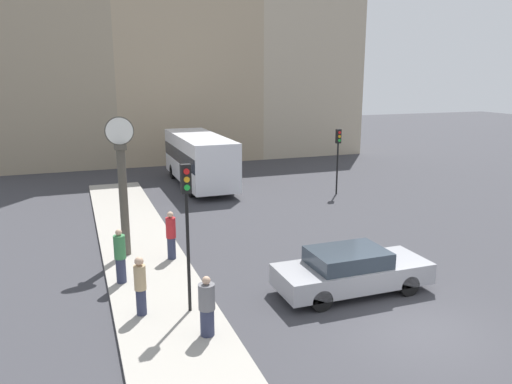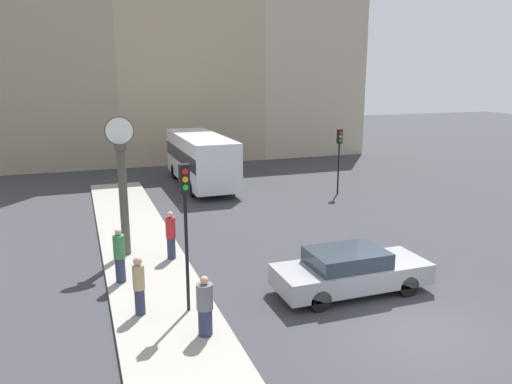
{
  "view_description": "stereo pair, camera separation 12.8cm",
  "coord_description": "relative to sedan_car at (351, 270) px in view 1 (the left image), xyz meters",
  "views": [
    {
      "loc": [
        -8.01,
        -9.58,
        6.45
      ],
      "look_at": [
        -1.69,
        7.59,
        2.11
      ],
      "focal_mm": 35.0,
      "sensor_mm": 36.0,
      "label": 1
    },
    {
      "loc": [
        -7.89,
        -9.63,
        6.45
      ],
      "look_at": [
        -1.69,
        7.59,
        2.11
      ],
      "focal_mm": 35.0,
      "sensor_mm": 36.0,
      "label": 2
    }
  ],
  "objects": [
    {
      "name": "building_row",
      "position": [
        -0.98,
        25.73,
        7.17
      ],
      "size": [
        28.38,
        5.0,
        19.38
      ],
      "color": "gray",
      "rests_on": "ground_plane"
    },
    {
      "name": "pedestrian_grey_jacket",
      "position": [
        -4.78,
        -1.21,
        0.19
      ],
      "size": [
        0.41,
        0.41,
        1.56
      ],
      "color": "#2D334C",
      "rests_on": "sidewalk_corner"
    },
    {
      "name": "street_clock",
      "position": [
        -6.04,
        5.32,
        1.92
      ],
      "size": [
        0.98,
        0.39,
        4.92
      ],
      "color": "#4C473D",
      "rests_on": "sidewalk_corner"
    },
    {
      "name": "ground_plane",
      "position": [
        0.48,
        -2.59,
        -0.7
      ],
      "size": [
        120.0,
        120.0,
        0.0
      ],
      "primitive_type": "plane",
      "color": "#38383D"
    },
    {
      "name": "pedestrian_red_top",
      "position": [
        -4.61,
        4.33,
        0.29
      ],
      "size": [
        0.34,
        0.34,
        1.71
      ],
      "color": "#2D334C",
      "rests_on": "sidewalk_corner"
    },
    {
      "name": "pedestrian_green_hoodie",
      "position": [
        -6.46,
        2.84,
        0.29
      ],
      "size": [
        0.36,
        0.36,
        1.73
      ],
      "color": "#2D334C",
      "rests_on": "sidewalk_corner"
    },
    {
      "name": "traffic_light_far",
      "position": [
        5.84,
        11.35,
        1.87
      ],
      "size": [
        0.26,
        0.24,
        3.57
      ],
      "color": "black",
      "rests_on": "ground_plane"
    },
    {
      "name": "sedan_car",
      "position": [
        0.0,
        0.0,
        0.0
      ],
      "size": [
        4.69,
        1.81,
        1.37
      ],
      "color": "#9E9EA3",
      "rests_on": "ground_plane"
    },
    {
      "name": "pedestrian_tan_coat",
      "position": [
        -6.16,
        0.46,
        0.26
      ],
      "size": [
        0.32,
        0.32,
        1.64
      ],
      "color": "#2D334C",
      "rests_on": "sidewalk_corner"
    },
    {
      "name": "traffic_light_near",
      "position": [
        -4.89,
        0.24,
        2.33
      ],
      "size": [
        0.26,
        0.24,
        4.07
      ],
      "color": "black",
      "rests_on": "sidewalk_corner"
    },
    {
      "name": "bus_distant",
      "position": [
        -0.7,
        16.03,
        0.99
      ],
      "size": [
        2.48,
        8.4,
        2.98
      ],
      "color": "silver",
      "rests_on": "ground_plane"
    },
    {
      "name": "sidewalk_corner",
      "position": [
        -5.5,
        6.56,
        -0.63
      ],
      "size": [
        2.8,
        22.28,
        0.13
      ],
      "primitive_type": "cube",
      "color": "#A39E93",
      "rests_on": "ground_plane"
    }
  ]
}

